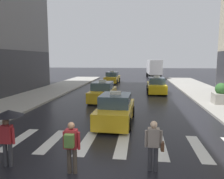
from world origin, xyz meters
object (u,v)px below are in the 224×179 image
(taxi_third, at_px, (156,86))
(taxi_lead, at_px, (116,110))
(box_truck, at_px, (154,68))
(pedestrian_with_backpack, at_px, (71,144))
(pedestrian_with_umbrella, at_px, (8,123))
(pedestrian_with_handbag, at_px, (154,143))
(planter_mid_block, at_px, (221,94))
(taxi_second, at_px, (103,92))
(taxi_fourth, at_px, (112,78))

(taxi_third, bearing_deg, taxi_lead, -105.00)
(box_truck, xyz_separation_m, pedestrian_with_backpack, (-4.59, -34.70, -0.88))
(taxi_third, height_order, pedestrian_with_umbrella, pedestrian_with_umbrella)
(pedestrian_with_backpack, bearing_deg, taxi_third, 77.47)
(pedestrian_with_umbrella, xyz_separation_m, pedestrian_with_handbag, (4.70, 0.31, -0.58))
(taxi_third, relative_size, planter_mid_block, 2.84)
(taxi_third, bearing_deg, taxi_second, -133.56)
(pedestrian_with_umbrella, bearing_deg, taxi_third, 70.56)
(taxi_third, bearing_deg, taxi_fourth, 123.02)
(box_truck, relative_size, pedestrian_with_backpack, 4.62)
(pedestrian_with_handbag, bearing_deg, taxi_third, 85.66)
(pedestrian_with_umbrella, bearing_deg, pedestrian_with_backpack, -4.76)
(taxi_fourth, distance_m, pedestrian_with_umbrella, 25.85)
(taxi_third, relative_size, taxi_fourth, 0.99)
(taxi_third, bearing_deg, pedestrian_with_backpack, -102.53)
(taxi_third, relative_size, box_truck, 0.60)
(pedestrian_with_umbrella, distance_m, planter_mid_block, 15.14)
(taxi_lead, xyz_separation_m, planter_mid_block, (7.47, 5.47, 0.15))
(box_truck, bearing_deg, taxi_third, -92.58)
(box_truck, relative_size, pedestrian_with_handbag, 4.62)
(taxi_lead, xyz_separation_m, pedestrian_with_backpack, (-0.75, -5.71, 0.25))
(planter_mid_block, bearing_deg, pedestrian_with_handbag, -117.99)
(box_truck, bearing_deg, pedestrian_with_backpack, -97.53)
(pedestrian_with_backpack, distance_m, planter_mid_block, 13.88)
(taxi_lead, xyz_separation_m, taxi_second, (-1.81, 6.26, 0.00))
(taxi_second, xyz_separation_m, pedestrian_with_handbag, (3.60, -11.48, 0.21))
(taxi_lead, xyz_separation_m, taxi_third, (3.05, 11.37, 0.00))
(box_truck, bearing_deg, taxi_second, -103.96)
(taxi_third, relative_size, pedestrian_with_umbrella, 2.35)
(pedestrian_with_umbrella, bearing_deg, taxi_fourth, 89.66)
(taxi_lead, relative_size, pedestrian_with_handbag, 2.78)
(taxi_second, xyz_separation_m, pedestrian_with_umbrella, (-1.11, -11.79, 0.79))
(taxi_second, relative_size, pedestrian_with_handbag, 2.77)
(taxi_lead, distance_m, taxi_third, 11.77)
(pedestrian_with_umbrella, bearing_deg, planter_mid_block, 46.65)
(pedestrian_with_backpack, bearing_deg, pedestrian_with_umbrella, 175.24)
(box_truck, bearing_deg, pedestrian_with_umbrella, -101.07)
(taxi_fourth, height_order, pedestrian_with_backpack, taxi_fourth)
(taxi_fourth, distance_m, box_truck, 10.97)
(taxi_second, distance_m, taxi_fourth, 14.08)
(taxi_lead, bearing_deg, pedestrian_with_backpack, -97.47)
(taxi_third, distance_m, pedestrian_with_umbrella, 17.93)
(taxi_second, xyz_separation_m, pedestrian_with_backpack, (1.06, -11.97, 0.25))
(pedestrian_with_umbrella, bearing_deg, taxi_second, 84.64)
(taxi_third, xyz_separation_m, planter_mid_block, (4.42, -5.89, 0.15))
(taxi_fourth, xyz_separation_m, pedestrian_with_handbag, (4.55, -25.53, 0.21))
(pedestrian_with_umbrella, bearing_deg, taxi_lead, 62.18)
(taxi_second, bearing_deg, pedestrian_with_handbag, -72.60)
(pedestrian_with_umbrella, relative_size, pedestrian_with_handbag, 1.18)
(planter_mid_block, bearing_deg, pedestrian_with_umbrella, -133.35)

